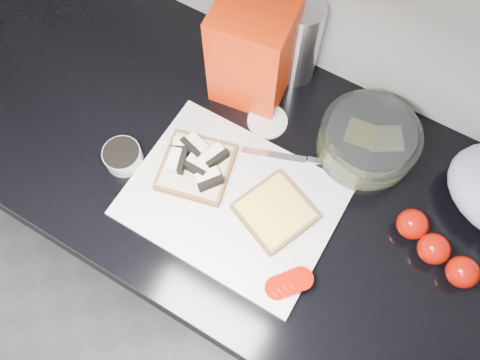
# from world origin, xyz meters

# --- Properties ---
(base_cabinet) EXTENTS (3.50, 0.60, 0.86)m
(base_cabinet) POSITION_xyz_m (0.00, 1.20, 0.43)
(base_cabinet) COLOR black
(base_cabinet) RESTS_ON ground
(countertop) EXTENTS (3.50, 0.64, 0.04)m
(countertop) POSITION_xyz_m (0.00, 1.20, 0.88)
(countertop) COLOR black
(countertop) RESTS_ON base_cabinet
(cutting_board) EXTENTS (0.40, 0.30, 0.01)m
(cutting_board) POSITION_xyz_m (-0.13, 1.12, 0.91)
(cutting_board) COLOR silver
(cutting_board) RESTS_ON countertop
(bread_left) EXTENTS (0.17, 0.17, 0.04)m
(bread_left) POSITION_xyz_m (-0.23, 1.14, 0.93)
(bread_left) COLOR beige
(bread_left) RESTS_ON cutting_board
(bread_right) EXTENTS (0.17, 0.17, 0.02)m
(bread_right) POSITION_xyz_m (-0.04, 1.14, 0.92)
(bread_right) COLOR beige
(bread_right) RESTS_ON cutting_board
(tomato_slices) EXTENTS (0.09, 0.09, 0.02)m
(tomato_slices) POSITION_xyz_m (0.04, 1.03, 0.92)
(tomato_slices) COLOR #A80E03
(tomato_slices) RESTS_ON cutting_board
(knife) EXTENTS (0.19, 0.08, 0.01)m
(knife) POSITION_xyz_m (-0.05, 1.27, 0.91)
(knife) COLOR #B8B8BC
(knife) RESTS_ON cutting_board
(seed_tub) EXTENTS (0.08, 0.08, 0.04)m
(seed_tub) POSITION_xyz_m (-0.37, 1.08, 0.92)
(seed_tub) COLOR #A7ADAD
(seed_tub) RESTS_ON countertop
(tub_lid) EXTENTS (0.11, 0.11, 0.01)m
(tub_lid) POSITION_xyz_m (-0.16, 1.31, 0.90)
(tub_lid) COLOR silver
(tub_lid) RESTS_ON countertop
(glass_bowl) EXTENTS (0.20, 0.20, 0.08)m
(glass_bowl) POSITION_xyz_m (0.05, 1.35, 0.94)
(glass_bowl) COLOR silver
(glass_bowl) RESTS_ON countertop
(bread_bag) EXTENTS (0.17, 0.16, 0.23)m
(bread_bag) POSITION_xyz_m (-0.23, 1.38, 1.02)
(bread_bag) COLOR #FF2104
(bread_bag) RESTS_ON countertop
(steel_canister) EXTENTS (0.08, 0.08, 0.20)m
(steel_canister) POSITION_xyz_m (-0.17, 1.46, 1.00)
(steel_canister) COLOR #BCBDC2
(steel_canister) RESTS_ON countertop
(whole_tomatoes) EXTENTS (0.17, 0.10, 0.06)m
(whole_tomatoes) POSITION_xyz_m (0.25, 1.22, 0.93)
(whole_tomatoes) COLOR #A80E03
(whole_tomatoes) RESTS_ON countertop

